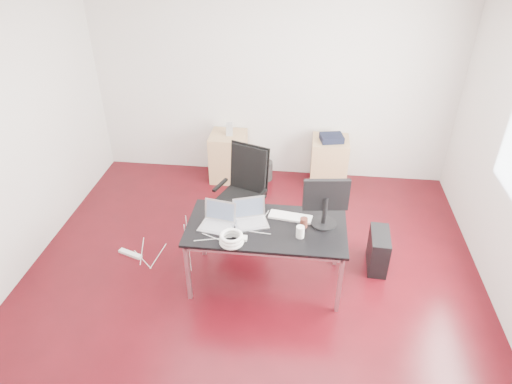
# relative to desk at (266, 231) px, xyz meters

# --- Properties ---
(room_shell) EXTENTS (5.00, 5.00, 5.00)m
(room_shell) POSITION_rel_desk_xyz_m (-0.12, -0.11, 0.73)
(room_shell) COLOR #38060C
(room_shell) RESTS_ON ground
(desk) EXTENTS (1.60, 0.80, 0.73)m
(desk) POSITION_rel_desk_xyz_m (0.00, 0.00, 0.00)
(desk) COLOR black
(desk) RESTS_ON ground
(office_chair) EXTENTS (0.61, 0.63, 1.08)m
(office_chair) POSITION_rel_desk_xyz_m (-0.36, 0.89, -0.07)
(office_chair) COLOR black
(office_chair) RESTS_ON ground
(filing_cabinet_left) EXTENTS (0.50, 0.50, 0.70)m
(filing_cabinet_left) POSITION_rel_desk_xyz_m (-0.75, 2.12, -0.33)
(filing_cabinet_left) COLOR tan
(filing_cabinet_left) RESTS_ON ground
(filing_cabinet_right) EXTENTS (0.50, 0.50, 0.70)m
(filing_cabinet_right) POSITION_rel_desk_xyz_m (0.69, 2.12, -0.33)
(filing_cabinet_right) COLOR tan
(filing_cabinet_right) RESTS_ON ground
(pc_tower) EXTENTS (0.22, 0.46, 0.44)m
(pc_tower) POSITION_rel_desk_xyz_m (1.21, 0.38, -0.46)
(pc_tower) COLOR black
(pc_tower) RESTS_ON ground
(wastebasket) EXTENTS (0.27, 0.27, 0.28)m
(wastebasket) POSITION_rel_desk_xyz_m (-0.23, 2.14, -0.54)
(wastebasket) COLOR black
(wastebasket) RESTS_ON ground
(power_strip) EXTENTS (0.30, 0.16, 0.04)m
(power_strip) POSITION_rel_desk_xyz_m (-1.61, 0.23, -0.66)
(power_strip) COLOR white
(power_strip) RESTS_ON ground
(laptop_left) EXTENTS (0.37, 0.31, 0.23)m
(laptop_left) POSITION_rel_desk_xyz_m (-0.49, -0.04, 0.11)
(laptop_left) COLOR silver
(laptop_left) RESTS_ON desk
(laptop_right) EXTENTS (0.40, 0.35, 0.23)m
(laptop_right) POSITION_rel_desk_xyz_m (-0.17, 0.06, 0.11)
(laptop_right) COLOR silver
(laptop_right) RESTS_ON desk
(monitor) EXTENTS (0.45, 0.26, 0.51)m
(monitor) POSITION_rel_desk_xyz_m (0.57, 0.12, 0.34)
(monitor) COLOR black
(monitor) RESTS_ON desk
(keyboard) EXTENTS (0.46, 0.21, 0.02)m
(keyboard) POSITION_rel_desk_xyz_m (0.23, 0.18, 0.06)
(keyboard) COLOR white
(keyboard) RESTS_ON desk
(cup_white) EXTENTS (0.10, 0.10, 0.12)m
(cup_white) POSITION_rel_desk_xyz_m (0.34, -0.13, 0.11)
(cup_white) COLOR white
(cup_white) RESTS_ON desk
(cup_brown) EXTENTS (0.09, 0.09, 0.10)m
(cup_brown) POSITION_rel_desk_xyz_m (0.37, 0.04, 0.10)
(cup_brown) COLOR #54261D
(cup_brown) RESTS_ON desk
(cable_coil) EXTENTS (0.24, 0.24, 0.11)m
(cable_coil) POSITION_rel_desk_xyz_m (-0.30, -0.30, 0.11)
(cable_coil) COLOR white
(cable_coil) RESTS_ON desk
(power_adapter) EXTENTS (0.07, 0.07, 0.03)m
(power_adapter) POSITION_rel_desk_xyz_m (-0.20, -0.24, 0.07)
(power_adapter) COLOR white
(power_adapter) RESTS_ON desk
(speaker) EXTENTS (0.10, 0.09, 0.18)m
(speaker) POSITION_rel_desk_xyz_m (-0.73, 2.10, 0.11)
(speaker) COLOR #9E9E9E
(speaker) RESTS_ON filing_cabinet_left
(navy_garment) EXTENTS (0.34, 0.30, 0.09)m
(navy_garment) POSITION_rel_desk_xyz_m (0.69, 2.08, 0.07)
(navy_garment) COLOR black
(navy_garment) RESTS_ON filing_cabinet_right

